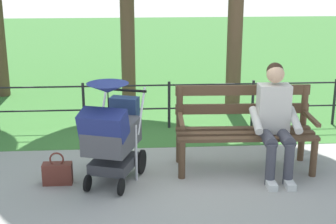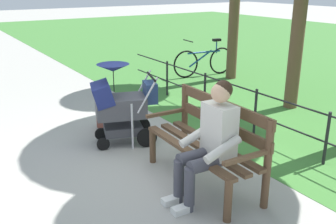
{
  "view_description": "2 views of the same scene",
  "coord_description": "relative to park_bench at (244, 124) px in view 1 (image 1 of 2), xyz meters",
  "views": [
    {
      "loc": [
        0.49,
        5.38,
        2.36
      ],
      "look_at": [
        0.13,
        0.03,
        0.74
      ],
      "focal_mm": 53.53,
      "sensor_mm": 36.0,
      "label": 1
    },
    {
      "loc": [
        -3.9,
        2.41,
        2.2
      ],
      "look_at": [
        -0.19,
        0.05,
        0.7
      ],
      "focal_mm": 41.22,
      "sensor_mm": 36.0,
      "label": 2
    }
  ],
  "objects": [
    {
      "name": "handbag",
      "position": [
        2.14,
        0.35,
        -0.4
      ],
      "size": [
        0.32,
        0.14,
        0.37
      ],
      "color": "brown",
      "rests_on": "ground"
    },
    {
      "name": "stroller",
      "position": [
        1.53,
        0.36,
        0.07
      ],
      "size": [
        0.74,
        0.99,
        1.15
      ],
      "color": "black",
      "rests_on": "ground"
    },
    {
      "name": "park_fence",
      "position": [
        0.51,
        -1.5,
        -0.11
      ],
      "size": [
        7.43,
        0.04,
        0.7
      ],
      "color": "black",
      "rests_on": "ground"
    },
    {
      "name": "park_bench",
      "position": [
        0.0,
        0.0,
        0.0
      ],
      "size": [
        1.62,
        0.65,
        0.96
      ],
      "color": "brown",
      "rests_on": "ground"
    },
    {
      "name": "ground_plane",
      "position": [
        0.78,
        0.12,
        -0.53
      ],
      "size": [
        60.0,
        60.0,
        0.0
      ],
      "primitive_type": "plane",
      "color": "#9E9B93"
    },
    {
      "name": "grass_lawn",
      "position": [
        0.78,
        -8.68,
        -0.52
      ],
      "size": [
        40.0,
        16.0,
        0.01
      ],
      "primitive_type": "cube",
      "color": "#3D7533",
      "rests_on": "ground"
    },
    {
      "name": "person_on_bench",
      "position": [
        -0.3,
        0.22,
        0.15
      ],
      "size": [
        0.54,
        0.74,
        1.28
      ],
      "color": "#42424C",
      "rests_on": "ground"
    }
  ]
}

